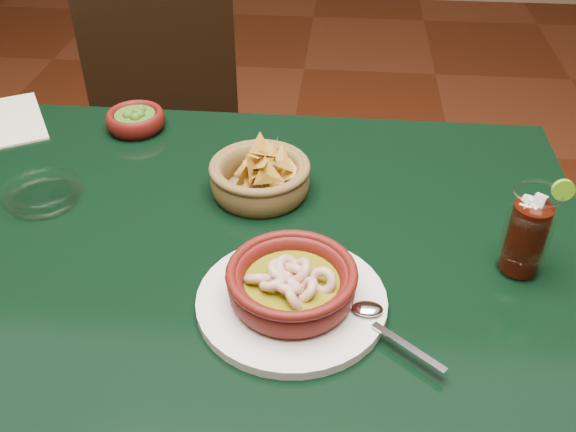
# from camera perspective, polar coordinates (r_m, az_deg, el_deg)

# --- Properties ---
(dining_table) EXTENTS (1.20, 0.80, 0.75)m
(dining_table) POSITION_cam_1_polar(r_m,az_deg,el_deg) (1.05, -7.55, -5.88)
(dining_table) COLOR black
(dining_table) RESTS_ON ground
(dining_chair) EXTENTS (0.55, 0.55, 0.91)m
(dining_chair) POSITION_cam_1_polar(r_m,az_deg,el_deg) (1.75, -10.11, 6.69)
(dining_chair) COLOR black
(dining_chair) RESTS_ON ground
(shrimp_plate) EXTENTS (0.32, 0.25, 0.08)m
(shrimp_plate) POSITION_cam_1_polar(r_m,az_deg,el_deg) (0.84, 0.36, -6.40)
(shrimp_plate) COLOR silver
(shrimp_plate) RESTS_ON dining_table
(chip_basket) EXTENTS (0.20, 0.20, 0.11)m
(chip_basket) POSITION_cam_1_polar(r_m,az_deg,el_deg) (1.06, -2.47, 3.47)
(chip_basket) COLOR brown
(chip_basket) RESTS_ON dining_table
(guacamole_ramekin) EXTENTS (0.13, 0.13, 0.04)m
(guacamole_ramekin) POSITION_cam_1_polar(r_m,az_deg,el_deg) (1.28, -13.39, 8.35)
(guacamole_ramekin) COLOR #490D0B
(guacamole_ramekin) RESTS_ON dining_table
(cola_drink) EXTENTS (0.13, 0.13, 0.15)m
(cola_drink) POSITION_cam_1_polar(r_m,az_deg,el_deg) (0.94, 20.51, -1.40)
(cola_drink) COLOR white
(cola_drink) RESTS_ON dining_table
(glass_ashtray) EXTENTS (0.14, 0.14, 0.03)m
(glass_ashtray) POSITION_cam_1_polar(r_m,az_deg,el_deg) (1.12, -20.99, 1.91)
(glass_ashtray) COLOR white
(glass_ashtray) RESTS_ON dining_table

